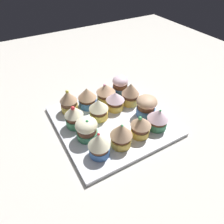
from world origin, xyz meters
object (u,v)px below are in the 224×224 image
object	(u,v)px
cupcake_0	(99,145)
cupcake_10	(69,101)
cupcake_2	(141,126)
cupcake_3	(158,118)
cupcake_4	(87,129)
cupcake_7	(99,109)
cupcake_13	(120,85)
cupcake_11	(87,97)
cupcake_8	(115,100)
cupcake_9	(130,93)
cupcake_12	(106,92)
cupcake_5	(146,106)
cupcake_6	(74,116)
baking_tray	(112,121)
cupcake_1	(121,134)

from	to	relation	value
cupcake_0	cupcake_10	distance (cm)	21.01
cupcake_2	cupcake_10	size ratio (longest dim) A/B	0.87
cupcake_3	cupcake_4	size ratio (longest dim) A/B	0.98
cupcake_7	cupcake_0	bearing A→B (deg)	-116.72
cupcake_13	cupcake_10	bearing A→B (deg)	-178.40
cupcake_0	cupcake_11	world-z (taller)	cupcake_0
cupcake_13	cupcake_8	bearing A→B (deg)	-131.91
cupcake_9	cupcake_13	distance (cm)	6.93
cupcake_12	cupcake_13	world-z (taller)	cupcake_13
cupcake_2	cupcake_11	bearing A→B (deg)	110.33
cupcake_5	cupcake_8	distance (cm)	10.34
cupcake_2	cupcake_9	size ratio (longest dim) A/B	0.91
cupcake_2	cupcake_8	bearing A→B (deg)	90.10
cupcake_6	cupcake_12	xyz separation A→B (cm)	(14.35, 6.51, -0.40)
cupcake_2	cupcake_10	xyz separation A→B (cm)	(-13.71, 20.58, 0.40)
baking_tray	cupcake_13	xyz separation A→B (cm)	(9.94, 11.20, 4.13)
cupcake_5	cupcake_6	size ratio (longest dim) A/B	0.88
cupcake_13	cupcake_3	bearing A→B (deg)	-89.77
cupcake_11	cupcake_2	bearing A→B (deg)	-69.67
cupcake_6	cupcake_10	distance (cm)	7.54
cupcake_3	cupcake_10	size ratio (longest dim) A/B	0.84
cupcake_11	cupcake_13	world-z (taller)	cupcake_11
cupcake_0	cupcake_3	xyz separation A→B (cm)	(19.85, 0.52, -0.37)
cupcake_6	cupcake_9	size ratio (longest dim) A/B	1.01
cupcake_13	cupcake_0	bearing A→B (deg)	-132.50
cupcake_7	cupcake_13	xyz separation A→B (cm)	(13.08, 8.29, 0.00)
cupcake_10	cupcake_1	bearing A→B (deg)	-71.85
cupcake_1	cupcake_10	size ratio (longest dim) A/B	0.98
cupcake_9	cupcake_3	bearing A→B (deg)	-88.81
cupcake_8	cupcake_3	bearing A→B (deg)	-65.61
cupcake_0	cupcake_12	world-z (taller)	cupcake_0
cupcake_2	cupcake_6	size ratio (longest dim) A/B	0.90
cupcake_1	cupcake_8	distance (cm)	16.09
cupcake_5	cupcake_10	distance (cm)	24.97
cupcake_2	cupcake_4	xyz separation A→B (cm)	(-13.69, 6.86, -0.14)
baking_tray	cupcake_9	world-z (taller)	cupcake_9
cupcake_7	cupcake_9	distance (cm)	12.95
cupcake_4	cupcake_0	bearing A→B (deg)	-88.53
cupcake_1	cupcake_2	distance (cm)	6.85
baking_tray	cupcake_11	distance (cm)	11.54
cupcake_3	cupcake_11	world-z (taller)	cupcake_11
cupcake_6	cupcake_10	xyz separation A→B (cm)	(1.16, 7.45, 0.12)
cupcake_2	cupcake_6	distance (cm)	19.83
cupcake_6	cupcake_8	world-z (taller)	cupcake_6
cupcake_0	cupcake_11	xyz separation A→B (cm)	(6.10, 20.42, -0.19)
cupcake_7	cupcake_12	world-z (taller)	same
cupcake_1	cupcake_7	bearing A→B (deg)	90.02
cupcake_8	cupcake_12	size ratio (longest dim) A/B	0.94
cupcake_5	cupcake_11	size ratio (longest dim) A/B	0.97
cupcake_9	cupcake_13	world-z (taller)	cupcake_9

